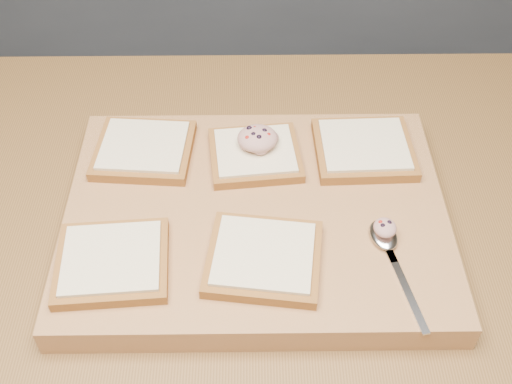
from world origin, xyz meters
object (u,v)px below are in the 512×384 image
tuna_salad_dollop (257,138)px  spoon (387,243)px  cutting_board (256,217)px  bread_far_center (255,154)px

tuna_salad_dollop → spoon: (0.15, -0.16, -0.02)m
cutting_board → bread_far_center: bread_far_center is taller
tuna_salad_dollop → bread_far_center: bearing=-111.4°
tuna_salad_dollop → spoon: bearing=-46.7°
cutting_board → tuna_salad_dollop: tuna_salad_dollop is taller
bread_far_center → spoon: (0.15, -0.15, -0.00)m
cutting_board → tuna_salad_dollop: size_ratio=8.82×
tuna_salad_dollop → spoon: 0.22m
cutting_board → bread_far_center: bearing=90.1°
bread_far_center → spoon: bread_far_center is taller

